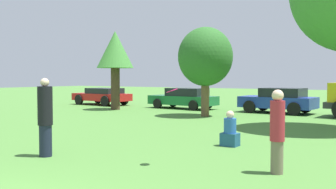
{
  "coord_description": "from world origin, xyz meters",
  "views": [
    {
      "loc": [
        5.29,
        -2.24,
        1.95
      ],
      "look_at": [
        0.27,
        5.36,
        1.54
      ],
      "focal_mm": 40.91,
      "sensor_mm": 36.0,
      "label": 1
    }
  ],
  "objects_px": {
    "tree_0": "(115,52)",
    "parked_car_red": "(102,96)",
    "tree_1": "(205,57)",
    "person_catcher": "(277,130)",
    "person_thrower": "(45,117)",
    "parked_car_blue": "(279,100)",
    "frisbee": "(172,91)",
    "bystander_sitting": "(230,132)",
    "parked_car_green": "(184,98)"
  },
  "relations": [
    {
      "from": "parked_car_red",
      "to": "parked_car_blue",
      "type": "bearing_deg",
      "value": -173.44
    },
    {
      "from": "person_catcher",
      "to": "parked_car_green",
      "type": "bearing_deg",
      "value": -67.7
    },
    {
      "from": "person_thrower",
      "to": "bystander_sitting",
      "type": "xyz_separation_m",
      "value": [
        3.19,
        3.82,
        -0.57
      ]
    },
    {
      "from": "person_catcher",
      "to": "parked_car_green",
      "type": "height_order",
      "value": "person_catcher"
    },
    {
      "from": "parked_car_green",
      "to": "tree_1",
      "type": "bearing_deg",
      "value": 137.47
    },
    {
      "from": "tree_1",
      "to": "parked_car_blue",
      "type": "bearing_deg",
      "value": 55.67
    },
    {
      "from": "parked_car_red",
      "to": "parked_car_blue",
      "type": "relative_size",
      "value": 1.09
    },
    {
      "from": "frisbee",
      "to": "tree_1",
      "type": "bearing_deg",
      "value": 114.08
    },
    {
      "from": "tree_0",
      "to": "tree_1",
      "type": "xyz_separation_m",
      "value": [
        6.38,
        -0.53,
        -0.52
      ]
    },
    {
      "from": "tree_1",
      "to": "parked_car_red",
      "type": "xyz_separation_m",
      "value": [
        -9.82,
        3.05,
        -2.29
      ]
    },
    {
      "from": "person_catcher",
      "to": "bystander_sitting",
      "type": "distance_m",
      "value": 3.19
    },
    {
      "from": "frisbee",
      "to": "bystander_sitting",
      "type": "relative_size",
      "value": 0.26
    },
    {
      "from": "person_thrower",
      "to": "parked_car_blue",
      "type": "bearing_deg",
      "value": 69.56
    },
    {
      "from": "person_catcher",
      "to": "tree_1",
      "type": "relative_size",
      "value": 0.38
    },
    {
      "from": "person_thrower",
      "to": "frisbee",
      "type": "distance_m",
      "value": 3.32
    },
    {
      "from": "person_thrower",
      "to": "parked_car_blue",
      "type": "height_order",
      "value": "person_thrower"
    },
    {
      "from": "frisbee",
      "to": "parked_car_blue",
      "type": "xyz_separation_m",
      "value": [
        -1.88,
        13.63,
        -0.93
      ]
    },
    {
      "from": "person_thrower",
      "to": "tree_0",
      "type": "xyz_separation_m",
      "value": [
        -7.67,
        11.31,
        2.5
      ]
    },
    {
      "from": "person_catcher",
      "to": "parked_car_blue",
      "type": "height_order",
      "value": "person_catcher"
    },
    {
      "from": "bystander_sitting",
      "to": "person_thrower",
      "type": "bearing_deg",
      "value": -129.85
    },
    {
      "from": "frisbee",
      "to": "tree_0",
      "type": "xyz_separation_m",
      "value": [
        -10.8,
        10.43,
        1.81
      ]
    },
    {
      "from": "frisbee",
      "to": "tree_0",
      "type": "distance_m",
      "value": 15.12
    },
    {
      "from": "person_thrower",
      "to": "person_catcher",
      "type": "bearing_deg",
      "value": 0.0
    },
    {
      "from": "tree_0",
      "to": "parked_car_red",
      "type": "xyz_separation_m",
      "value": [
        -3.45,
        2.52,
        -2.81
      ]
    },
    {
      "from": "tree_1",
      "to": "parked_car_red",
      "type": "distance_m",
      "value": 10.54
    },
    {
      "from": "bystander_sitting",
      "to": "tree_1",
      "type": "xyz_separation_m",
      "value": [
        -4.49,
        6.96,
        2.54
      ]
    },
    {
      "from": "person_catcher",
      "to": "frisbee",
      "type": "xyz_separation_m",
      "value": [
        -2.15,
        -0.58,
        0.78
      ]
    },
    {
      "from": "frisbee",
      "to": "parked_car_blue",
      "type": "height_order",
      "value": "frisbee"
    },
    {
      "from": "tree_0",
      "to": "parked_car_blue",
      "type": "distance_m",
      "value": 9.87
    },
    {
      "from": "frisbee",
      "to": "parked_car_red",
      "type": "xyz_separation_m",
      "value": [
        -14.25,
        12.95,
        -1.0
      ]
    },
    {
      "from": "person_thrower",
      "to": "bystander_sitting",
      "type": "distance_m",
      "value": 5.01
    },
    {
      "from": "person_catcher",
      "to": "bystander_sitting",
      "type": "relative_size",
      "value": 1.69
    },
    {
      "from": "frisbee",
      "to": "tree_1",
      "type": "height_order",
      "value": "tree_1"
    },
    {
      "from": "tree_1",
      "to": "parked_car_blue",
      "type": "height_order",
      "value": "tree_1"
    },
    {
      "from": "tree_1",
      "to": "parked_car_green",
      "type": "relative_size",
      "value": 1.01
    },
    {
      "from": "parked_car_red",
      "to": "parked_car_green",
      "type": "xyz_separation_m",
      "value": [
        6.54,
        0.35,
        0.01
      ]
    },
    {
      "from": "person_catcher",
      "to": "tree_1",
      "type": "height_order",
      "value": "tree_1"
    },
    {
      "from": "person_thrower",
      "to": "parked_car_blue",
      "type": "distance_m",
      "value": 14.57
    },
    {
      "from": "tree_1",
      "to": "parked_car_red",
      "type": "relative_size",
      "value": 1.01
    },
    {
      "from": "tree_0",
      "to": "parked_car_red",
      "type": "distance_m",
      "value": 5.11
    },
    {
      "from": "person_catcher",
      "to": "parked_car_green",
      "type": "relative_size",
      "value": 0.39
    },
    {
      "from": "person_thrower",
      "to": "parked_car_red",
      "type": "bearing_deg",
      "value": 113.29
    },
    {
      "from": "person_catcher",
      "to": "tree_1",
      "type": "bearing_deg",
      "value": -70.29
    },
    {
      "from": "tree_1",
      "to": "frisbee",
      "type": "bearing_deg",
      "value": -65.92
    },
    {
      "from": "frisbee",
      "to": "parked_car_blue",
      "type": "distance_m",
      "value": 13.79
    },
    {
      "from": "parked_car_red",
      "to": "tree_1",
      "type": "bearing_deg",
      "value": 166.15
    },
    {
      "from": "tree_1",
      "to": "parked_car_red",
      "type": "bearing_deg",
      "value": 162.76
    },
    {
      "from": "person_catcher",
      "to": "parked_car_green",
      "type": "xyz_separation_m",
      "value": [
        -9.87,
        12.71,
        -0.21
      ]
    },
    {
      "from": "parked_car_green",
      "to": "parked_car_blue",
      "type": "relative_size",
      "value": 1.09
    },
    {
      "from": "frisbee",
      "to": "tree_1",
      "type": "xyz_separation_m",
      "value": [
        -4.43,
        9.9,
        1.29
      ]
    }
  ]
}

